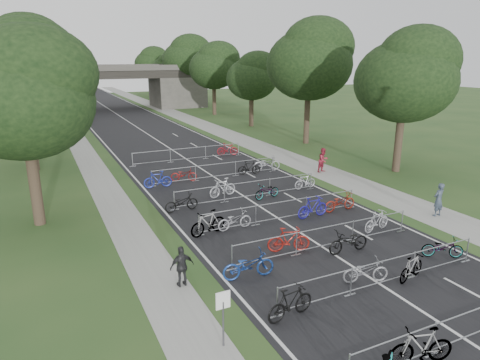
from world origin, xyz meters
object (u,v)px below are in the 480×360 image
(overpass_bridge, at_px, (108,88))
(pedestrian_b, at_px, (323,160))
(park_sign, at_px, (223,309))
(bike_1, at_px, (422,346))
(pedestrian_c, at_px, (182,267))
(pedestrian_a, at_px, (438,200))

(overpass_bridge, distance_m, pedestrian_b, 47.57)
(overpass_bridge, relative_size, park_sign, 16.99)
(overpass_bridge, height_order, pedestrian_b, overpass_bridge)
(bike_1, xyz_separation_m, pedestrian_c, (-4.68, 6.97, 0.23))
(pedestrian_a, height_order, pedestrian_b, pedestrian_a)
(overpass_bridge, relative_size, bike_1, 16.42)
(park_sign, distance_m, pedestrian_b, 21.10)
(pedestrian_a, bearing_deg, bike_1, 33.92)
(bike_1, height_order, pedestrian_a, pedestrian_a)
(park_sign, xyz_separation_m, pedestrian_b, (14.67, 15.16, -0.36))
(overpass_bridge, xyz_separation_m, pedestrian_a, (7.97, -57.03, -2.61))
(overpass_bridge, bearing_deg, park_sign, -96.26)
(pedestrian_b, relative_size, pedestrian_c, 1.14)
(pedestrian_b, bearing_deg, pedestrian_a, -101.70)
(overpass_bridge, distance_m, pedestrian_a, 57.65)
(park_sign, height_order, bike_1, park_sign)
(pedestrian_b, xyz_separation_m, pedestrian_c, (-14.67, -11.29, -0.11))
(overpass_bridge, bearing_deg, pedestrian_a, -82.05)
(park_sign, bearing_deg, pedestrian_c, 90.00)
(bike_1, bearing_deg, pedestrian_a, 145.32)
(bike_1, distance_m, pedestrian_a, 12.92)
(bike_1, bearing_deg, park_sign, -106.79)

